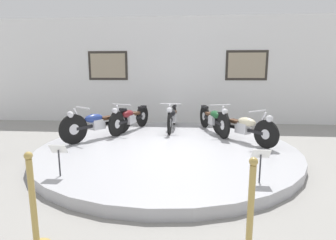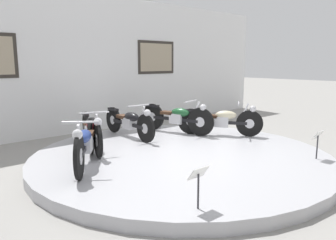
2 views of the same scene
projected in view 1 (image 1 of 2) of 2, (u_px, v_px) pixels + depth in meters
name	position (u px, v px, depth m)	size (l,w,h in m)	color
ground_plane	(167.00, 153.00, 5.82)	(60.00, 60.00, 0.00)	gray
display_platform	(167.00, 149.00, 5.80)	(5.51, 5.51, 0.18)	#ADADB2
back_wall	(176.00, 71.00, 9.18)	(14.00, 0.22, 3.65)	white
motorcycle_blue	(98.00, 122.00, 6.30)	(1.22, 1.68, 0.81)	black
motorcycle_maroon	(130.00, 117.00, 7.12)	(0.73, 1.90, 0.79)	black
motorcycle_black	(172.00, 116.00, 7.38)	(0.54, 1.96, 0.78)	black
motorcycle_green	(214.00, 118.00, 6.94)	(0.69, 1.94, 0.80)	black
motorcycle_cream	(243.00, 126.00, 6.03)	(1.22, 1.60, 0.78)	black
info_placard_front_left	(59.00, 153.00, 4.00)	(0.26, 0.11, 0.51)	#333338
info_placard_front_centre	(261.00, 158.00, 3.76)	(0.26, 0.11, 0.51)	#333338
stanchion_post_left_of_entry	(34.00, 218.00, 2.59)	(0.28, 0.28, 1.02)	tan
stanchion_post_right_of_entry	(250.00, 227.00, 2.43)	(0.28, 0.28, 1.02)	tan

